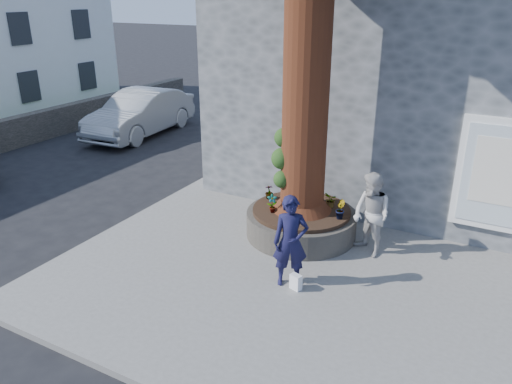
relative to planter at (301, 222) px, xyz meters
The scene contains 13 objects.
ground 2.19m from the planter, 111.80° to the right, with size 120.00×120.00×0.00m, color black.
pavement 1.27m from the planter, 55.01° to the right, with size 9.00×8.00×0.12m, color slate.
yellow_line 4.00m from the planter, 165.44° to the right, with size 0.10×30.00×0.01m, color yellow.
stone_shop 6.12m from the planter, 71.86° to the left, with size 10.30×8.30×6.30m.
planter is the anchor object (origin of this frame).
man 2.01m from the planter, 72.25° to the right, with size 0.60×0.40×1.66m, color #131233.
woman 1.59m from the planter, ahead, with size 0.81×0.63×1.66m, color #B9B5B1.
shopping_bag 2.11m from the planter, 68.72° to the right, with size 0.20×0.12×0.28m, color white.
car_silver 9.89m from the planter, 149.93° to the left, with size 1.70×4.88×1.61m, color #969A9D.
plant_a 0.82m from the planter, 134.97° to the right, with size 0.21×0.14×0.40m, color gray.
plant_b 0.99m from the planter, ahead, with size 0.21×0.21×0.39m, color gray.
plant_c 0.98m from the planter, 168.16° to the left, with size 0.17×0.17×0.31m, color gray.
plant_d 0.77m from the planter, 35.46° to the left, with size 0.29×0.26×0.32m, color gray.
Camera 1 is at (4.49, -6.81, 4.94)m, focal length 35.00 mm.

